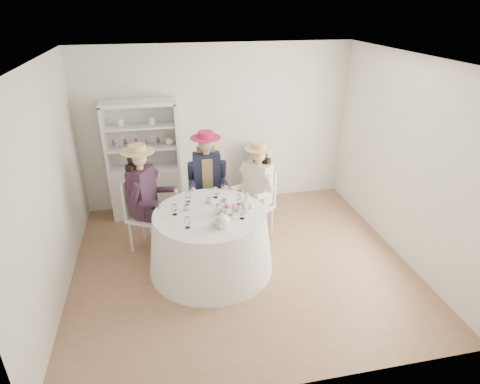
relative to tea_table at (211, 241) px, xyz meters
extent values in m
plane|color=#865E43|center=(0.41, -0.01, -0.42)|extent=(4.50, 4.50, 0.00)
plane|color=white|center=(0.41, -0.01, 2.28)|extent=(4.50, 4.50, 0.00)
plane|color=silver|center=(0.41, 1.99, 0.93)|extent=(4.50, 0.00, 4.50)
plane|color=silver|center=(0.41, -2.01, 0.93)|extent=(4.50, 0.00, 4.50)
plane|color=silver|center=(-1.84, -0.01, 0.93)|extent=(0.00, 4.50, 4.50)
plane|color=silver|center=(2.66, -0.01, 0.93)|extent=(0.00, 4.50, 4.50)
cone|color=white|center=(0.00, 0.00, -0.01)|extent=(1.65, 1.65, 0.82)
cylinder|color=white|center=(0.00, 0.00, 0.41)|extent=(1.45, 1.45, 0.02)
cube|color=silver|center=(-0.83, 1.74, 0.01)|extent=(1.18, 0.59, 0.85)
cube|color=silver|center=(-0.83, 1.92, 0.95)|extent=(1.12, 0.21, 1.04)
cube|color=silver|center=(-0.83, 1.74, 1.47)|extent=(1.18, 0.59, 0.06)
cube|color=silver|center=(-1.37, 1.74, 0.95)|extent=(0.10, 0.42, 1.04)
cube|color=silver|center=(-0.28, 1.74, 0.95)|extent=(0.10, 0.42, 1.04)
cube|color=silver|center=(-0.83, 1.74, 0.76)|extent=(1.10, 0.53, 0.03)
cube|color=silver|center=(-0.83, 1.74, 1.11)|extent=(1.10, 0.53, 0.03)
sphere|color=white|center=(-0.40, 1.74, 0.84)|extent=(0.13, 0.13, 0.13)
cube|color=silver|center=(1.03, 1.74, -0.05)|extent=(0.57, 0.57, 0.74)
cylinder|color=black|center=(1.03, 1.74, 0.49)|extent=(0.41, 0.41, 0.33)
cube|color=silver|center=(-0.82, 0.66, 0.09)|extent=(0.61, 0.61, 0.04)
cylinder|color=silver|center=(-0.75, 0.42, -0.17)|extent=(0.04, 0.04, 0.49)
cylinder|color=silver|center=(-0.58, 0.73, -0.17)|extent=(0.04, 0.04, 0.49)
cylinder|color=silver|center=(-1.07, 0.59, -0.17)|extent=(0.04, 0.04, 0.49)
cylinder|color=silver|center=(-0.89, 0.91, -0.17)|extent=(0.04, 0.04, 0.49)
cube|color=silver|center=(-1.00, 0.76, 0.39)|extent=(0.24, 0.39, 0.56)
cube|color=black|center=(-0.84, 0.67, 0.50)|extent=(0.39, 0.46, 0.65)
cube|color=black|center=(-0.76, 0.51, 0.18)|extent=(0.40, 0.31, 0.13)
cylinder|color=black|center=(-0.62, 0.43, -0.16)|extent=(0.11, 0.11, 0.52)
cylinder|color=black|center=(-0.92, 0.45, 0.58)|extent=(0.22, 0.18, 0.31)
cube|color=black|center=(-0.66, 0.68, 0.18)|extent=(0.40, 0.31, 0.13)
cylinder|color=black|center=(-0.52, 0.61, -0.16)|extent=(0.11, 0.11, 0.52)
cylinder|color=black|center=(-0.69, 0.85, 0.58)|extent=(0.22, 0.18, 0.31)
cylinder|color=#D8A889|center=(-0.84, 0.67, 0.85)|extent=(0.10, 0.10, 0.09)
sphere|color=#D8A889|center=(-0.84, 0.67, 0.97)|extent=(0.21, 0.21, 0.21)
sphere|color=black|center=(-0.89, 0.70, 0.96)|extent=(0.21, 0.21, 0.21)
cube|color=black|center=(-0.92, 0.72, 0.69)|extent=(0.21, 0.28, 0.43)
cylinder|color=tan|center=(-0.84, 0.67, 1.07)|extent=(0.45, 0.45, 0.01)
cylinder|color=tan|center=(-0.84, 0.67, 1.12)|extent=(0.22, 0.22, 0.09)
cube|color=silver|center=(0.11, 1.05, 0.09)|extent=(0.47, 0.47, 0.04)
cylinder|color=silver|center=(-0.08, 0.88, -0.17)|extent=(0.04, 0.04, 0.49)
cylinder|color=silver|center=(0.28, 0.87, -0.17)|extent=(0.04, 0.04, 0.49)
cylinder|color=silver|center=(-0.06, 1.24, -0.17)|extent=(0.04, 0.04, 0.49)
cylinder|color=silver|center=(0.29, 1.22, -0.17)|extent=(0.04, 0.04, 0.49)
cube|color=silver|center=(0.12, 1.25, 0.39)|extent=(0.43, 0.05, 0.56)
cube|color=#1A1F35|center=(0.11, 1.07, 0.50)|extent=(0.41, 0.24, 0.65)
cube|color=tan|center=(0.11, 1.07, 0.50)|extent=(0.17, 0.25, 0.56)
cube|color=#1A1F35|center=(0.00, 0.92, 0.18)|extent=(0.16, 0.39, 0.13)
cylinder|color=#1A1F35|center=(-0.01, 0.77, -0.16)|extent=(0.11, 0.11, 0.51)
cylinder|color=#1A1F35|center=(-0.13, 1.04, 0.58)|extent=(0.11, 0.20, 0.31)
cube|color=#1A1F35|center=(0.20, 0.91, 0.18)|extent=(0.16, 0.39, 0.13)
cylinder|color=#1A1F35|center=(0.20, 0.76, -0.16)|extent=(0.11, 0.11, 0.51)
cylinder|color=#1A1F35|center=(0.34, 1.02, 0.58)|extent=(0.11, 0.20, 0.31)
cylinder|color=#D8A889|center=(0.11, 1.07, 0.85)|extent=(0.10, 0.10, 0.09)
sphere|color=#D8A889|center=(0.11, 1.07, 0.97)|extent=(0.21, 0.21, 0.21)
sphere|color=tan|center=(0.11, 1.12, 0.95)|extent=(0.21, 0.21, 0.21)
cube|color=tan|center=(0.11, 1.16, 0.69)|extent=(0.27, 0.10, 0.42)
cylinder|color=#C21D4A|center=(0.11, 1.07, 1.07)|extent=(0.45, 0.45, 0.01)
cylinder|color=#C21D4A|center=(0.11, 1.07, 1.12)|extent=(0.22, 0.22, 0.09)
cube|color=silver|center=(0.80, 0.69, 0.06)|extent=(0.59, 0.59, 0.04)
cylinder|color=silver|center=(0.56, 0.71, -0.18)|extent=(0.04, 0.04, 0.46)
cylinder|color=silver|center=(0.78, 0.45, -0.18)|extent=(0.04, 0.04, 0.46)
cylinder|color=silver|center=(0.82, 0.93, -0.18)|extent=(0.04, 0.04, 0.46)
cylinder|color=silver|center=(1.04, 0.68, -0.18)|extent=(0.04, 0.04, 0.46)
cube|color=silver|center=(0.94, 0.82, 0.34)|extent=(0.29, 0.32, 0.53)
cube|color=beige|center=(0.82, 0.71, 0.45)|extent=(0.41, 0.42, 0.61)
cube|color=beige|center=(0.64, 0.68, 0.14)|extent=(0.36, 0.34, 0.13)
cylinder|color=beige|center=(0.53, 0.58, -0.17)|extent=(0.11, 0.11, 0.48)
cylinder|color=beige|center=(0.64, 0.84, 0.52)|extent=(0.20, 0.19, 0.29)
cube|color=beige|center=(0.77, 0.54, 0.14)|extent=(0.36, 0.34, 0.13)
cylinder|color=beige|center=(0.66, 0.44, -0.17)|extent=(0.11, 0.11, 0.48)
cylinder|color=beige|center=(0.93, 0.51, 0.52)|extent=(0.20, 0.19, 0.29)
cylinder|color=#D8A889|center=(0.82, 0.71, 0.77)|extent=(0.09, 0.09, 0.08)
sphere|color=#D8A889|center=(0.82, 0.71, 0.89)|extent=(0.20, 0.20, 0.20)
sphere|color=black|center=(0.85, 0.74, 0.87)|extent=(0.20, 0.20, 0.20)
cube|color=black|center=(0.88, 0.76, 0.62)|extent=(0.23, 0.25, 0.40)
cylinder|color=tan|center=(0.82, 0.71, 0.98)|extent=(0.42, 0.42, 0.01)
cylinder|color=tan|center=(0.82, 0.71, 1.02)|extent=(0.21, 0.21, 0.08)
cube|color=silver|center=(0.11, 1.30, 0.05)|extent=(0.58, 0.58, 0.04)
cylinder|color=silver|center=(0.34, 1.32, -0.19)|extent=(0.04, 0.04, 0.45)
cylinder|color=silver|center=(0.08, 1.53, -0.19)|extent=(0.04, 0.04, 0.45)
cylinder|color=silver|center=(0.13, 1.07, -0.19)|extent=(0.04, 0.04, 0.45)
cylinder|color=silver|center=(-0.12, 1.27, -0.19)|extent=(0.04, 0.04, 0.45)
cube|color=silver|center=(-0.01, 1.15, 0.33)|extent=(0.33, 0.27, 0.52)
imported|color=white|center=(-0.27, 0.13, 0.46)|extent=(0.10, 0.10, 0.07)
imported|color=white|center=(0.03, 0.27, 0.46)|extent=(0.08, 0.08, 0.07)
imported|color=white|center=(0.21, 0.17, 0.46)|extent=(0.10, 0.10, 0.07)
imported|color=white|center=(0.23, -0.03, 0.45)|extent=(0.28, 0.28, 0.05)
sphere|color=#CC6688|center=(0.26, -0.10, 0.52)|extent=(0.07, 0.07, 0.07)
sphere|color=white|center=(0.24, -0.06, 0.52)|extent=(0.07, 0.07, 0.07)
sphere|color=#CC6688|center=(0.21, -0.03, 0.52)|extent=(0.07, 0.07, 0.07)
sphere|color=white|center=(0.16, -0.04, 0.52)|extent=(0.07, 0.07, 0.07)
sphere|color=#CC6688|center=(0.14, -0.08, 0.52)|extent=(0.07, 0.07, 0.07)
sphere|color=white|center=(0.14, -0.12, 0.52)|extent=(0.07, 0.07, 0.07)
sphere|color=#CC6688|center=(0.16, -0.15, 0.52)|extent=(0.07, 0.07, 0.07)
sphere|color=white|center=(0.21, -0.16, 0.52)|extent=(0.07, 0.07, 0.07)
sphere|color=#CC6688|center=(0.24, -0.14, 0.52)|extent=(0.07, 0.07, 0.07)
sphere|color=white|center=(0.10, -0.39, 0.50)|extent=(0.19, 0.19, 0.19)
cylinder|color=white|center=(0.22, -0.39, 0.51)|extent=(0.11, 0.03, 0.09)
cylinder|color=white|center=(0.10, -0.39, 0.60)|extent=(0.04, 0.04, 0.02)
cylinder|color=white|center=(0.00, -0.37, 0.43)|extent=(0.23, 0.23, 0.01)
cube|color=beige|center=(-0.04, -0.39, 0.45)|extent=(0.05, 0.04, 0.03)
cube|color=beige|center=(0.00, -0.37, 0.46)|extent=(0.06, 0.05, 0.03)
cube|color=beige|center=(0.05, -0.35, 0.45)|extent=(0.06, 0.06, 0.03)
cube|color=beige|center=(-0.01, -0.33, 0.46)|extent=(0.06, 0.06, 0.03)
cube|color=beige|center=(0.03, -0.40, 0.45)|extent=(0.06, 0.06, 0.03)
cylinder|color=white|center=(0.46, -0.01, 0.43)|extent=(0.24, 0.24, 0.01)
cylinder|color=white|center=(0.46, -0.01, 0.50)|extent=(0.02, 0.02, 0.16)
cylinder|color=white|center=(0.46, -0.01, 0.58)|extent=(0.18, 0.18, 0.01)
camera|label=1|loc=(-0.53, -4.48, 2.89)|focal=30.00mm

